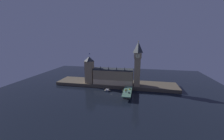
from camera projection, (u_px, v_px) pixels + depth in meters
ground_plane at (111, 93)px, 220.37m from camera, size 400.00×400.00×0.00m
embankment at (116, 84)px, 257.06m from camera, size 220.00×42.00×5.81m
parliament_hall at (113, 76)px, 245.58m from camera, size 70.02×19.82×33.38m
clock_tower at (138, 63)px, 228.10m from camera, size 12.28×12.39×76.47m
victoria_tower at (89, 70)px, 250.00m from camera, size 14.04×14.04×54.41m
bridge at (127, 92)px, 209.42m from camera, size 12.50×46.00×7.46m
car_northbound_lead at (126, 90)px, 211.93m from camera, size 2.03×4.05×1.31m
car_northbound_trail at (125, 91)px, 205.22m from camera, size 1.95×4.07×1.47m
car_southbound_lead at (129, 93)px, 200.61m from camera, size 1.94×4.40×1.41m
car_southbound_trail at (130, 89)px, 215.06m from camera, size 1.95×4.05×1.39m
pedestrian_near_rail at (123, 92)px, 200.93m from camera, size 0.38×0.38×1.74m
pedestrian_mid_walk at (131, 91)px, 205.23m from camera, size 0.38×0.38×1.84m
pedestrian_far_rail at (125, 87)px, 224.24m from camera, size 0.38×0.38×1.67m
street_lamp_near at (122, 92)px, 195.09m from camera, size 1.34×0.60×6.47m
boat_upstream at (107, 91)px, 226.95m from camera, size 11.32×6.79×3.83m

